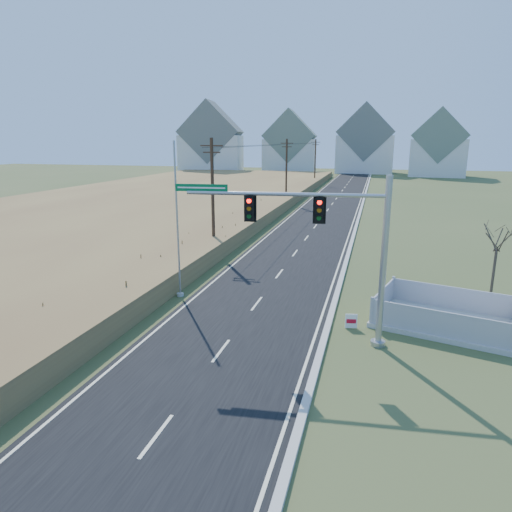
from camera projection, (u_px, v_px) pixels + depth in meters
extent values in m
plane|color=#3E4C25|center=(235.00, 333.00, 21.43)|extent=(260.00, 260.00, 0.00)
cube|color=black|center=(335.00, 200.00, 68.25)|extent=(8.00, 180.00, 0.06)
cube|color=#B2AFA8|center=(363.00, 201.00, 67.20)|extent=(0.30, 180.00, 0.18)
cube|color=olive|center=(158.00, 199.00, 64.70)|extent=(38.00, 110.00, 1.30)
cylinder|color=#422D1E|center=(213.00, 196.00, 35.98)|extent=(0.26, 0.26, 9.00)
cube|color=#422D1E|center=(212.00, 146.00, 35.02)|extent=(1.80, 0.10, 0.10)
cube|color=#422D1E|center=(212.00, 152.00, 35.14)|extent=(1.40, 0.10, 0.10)
cylinder|color=#422D1E|center=(286.00, 172.00, 64.08)|extent=(0.26, 0.26, 9.00)
cube|color=#422D1E|center=(287.00, 143.00, 63.11)|extent=(1.80, 0.10, 0.10)
cube|color=#422D1E|center=(287.00, 147.00, 63.24)|extent=(1.40, 0.10, 0.10)
cylinder|color=#422D1E|center=(315.00, 162.00, 92.18)|extent=(0.26, 0.26, 9.00)
cube|color=#422D1E|center=(316.00, 142.00, 91.21)|extent=(1.80, 0.10, 0.10)
cube|color=#422D1E|center=(316.00, 145.00, 91.34)|extent=(1.40, 0.10, 0.10)
cube|color=white|center=(211.00, 155.00, 123.30)|extent=(17.38, 13.12, 10.00)
cube|color=slate|center=(211.00, 132.00, 121.84)|extent=(17.69, 13.38, 16.29)
cube|color=white|center=(290.00, 156.00, 125.94)|extent=(14.66, 10.95, 9.00)
cube|color=slate|center=(290.00, 136.00, 124.61)|extent=(14.93, 11.17, 14.26)
cube|color=white|center=(364.00, 154.00, 124.59)|extent=(15.00, 10.00, 10.00)
cube|color=slate|center=(366.00, 132.00, 123.13)|extent=(15.27, 10.20, 15.27)
cube|color=white|center=(438.00, 158.00, 112.75)|extent=(13.87, 10.31, 9.00)
cube|color=slate|center=(440.00, 135.00, 111.41)|extent=(14.12, 10.51, 13.24)
cylinder|color=#9EA0A5|center=(378.00, 343.00, 20.17)|extent=(0.64, 0.64, 0.21)
cylinder|color=#9EA0A5|center=(383.00, 264.00, 19.28)|extent=(0.28, 0.28, 7.46)
cylinder|color=#9EA0A5|center=(284.00, 194.00, 19.24)|extent=(8.50, 0.98, 0.17)
cube|color=black|center=(319.00, 210.00, 19.16)|extent=(0.37, 0.31, 1.05)
cube|color=black|center=(250.00, 208.00, 19.63)|extent=(0.37, 0.31, 1.05)
cube|color=#056230|center=(201.00, 188.00, 19.76)|extent=(2.34, 0.26, 0.32)
cube|color=#B7B5AD|center=(443.00, 323.00, 22.33)|extent=(7.19, 5.82, 0.24)
cube|color=#9B9B9F|center=(437.00, 323.00, 20.49)|extent=(5.76, 1.70, 1.19)
cube|color=#9B9B9F|center=(450.00, 298.00, 23.81)|extent=(5.76, 1.70, 1.19)
cube|color=#9B9B9F|center=(383.00, 299.00, 23.62)|extent=(1.16, 3.85, 1.19)
cube|color=white|center=(351.00, 321.00, 21.91)|extent=(0.57, 0.15, 0.71)
cube|color=red|center=(351.00, 321.00, 21.88)|extent=(0.46, 0.10, 0.21)
cylinder|color=#B7B5AD|center=(180.00, 295.00, 26.54)|extent=(0.40, 0.40, 0.18)
cylinder|color=#9EA0A5|center=(177.00, 221.00, 25.48)|extent=(0.11, 0.11, 8.80)
cylinder|color=#4C3F33|center=(493.00, 278.00, 24.61)|extent=(0.15, 0.15, 3.20)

